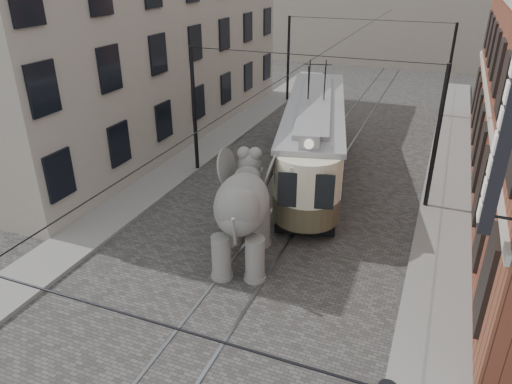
% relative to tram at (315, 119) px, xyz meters
% --- Properties ---
extents(ground, '(120.00, 120.00, 0.00)m').
position_rel_tram_xyz_m(ground, '(0.34, -8.20, -2.62)').
color(ground, '#494743').
extents(tram_rails, '(1.54, 80.00, 0.02)m').
position_rel_tram_xyz_m(tram_rails, '(0.34, -8.20, -2.60)').
color(tram_rails, slate).
rests_on(tram_rails, ground).
extents(sidewalk_right, '(2.00, 60.00, 0.15)m').
position_rel_tram_xyz_m(sidewalk_right, '(6.34, -8.20, -2.54)').
color(sidewalk_right, slate).
rests_on(sidewalk_right, ground).
extents(sidewalk_left, '(2.00, 60.00, 0.15)m').
position_rel_tram_xyz_m(sidewalk_left, '(-6.16, -8.20, -2.54)').
color(sidewalk_left, slate).
rests_on(sidewalk_left, ground).
extents(stucco_building, '(7.00, 24.00, 10.00)m').
position_rel_tram_xyz_m(stucco_building, '(-10.66, 1.80, 2.38)').
color(stucco_building, gray).
rests_on(stucco_building, ground).
extents(catenary, '(11.00, 30.20, 6.00)m').
position_rel_tram_xyz_m(catenary, '(0.14, -3.20, 0.38)').
color(catenary, black).
rests_on(catenary, ground).
extents(tram, '(5.66, 13.45, 5.23)m').
position_rel_tram_xyz_m(tram, '(0.00, 0.00, 0.00)').
color(tram, beige).
rests_on(tram, ground).
extents(elephant, '(4.46, 6.19, 3.41)m').
position_rel_tram_xyz_m(elephant, '(-0.06, -8.61, -0.91)').
color(elephant, '#65635D').
rests_on(elephant, ground).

